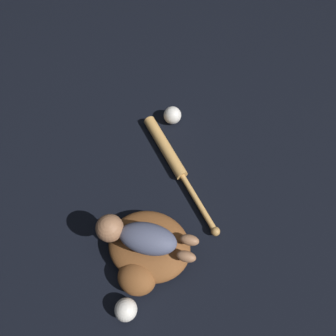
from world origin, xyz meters
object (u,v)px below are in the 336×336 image
object	(u,v)px
baby_figure	(139,235)
baseball	(172,115)
baseball_bat	(171,157)
baseball_spare	(126,310)
baseball_glove	(148,250)

from	to	relation	value
baby_figure	baseball	bearing A→B (deg)	-78.52
baby_figure	baseball	size ratio (longest dim) A/B	4.50
baby_figure	baseball_bat	world-z (taller)	baby_figure
baseball	baseball_spare	bearing A→B (deg)	101.65
baby_figure	baseball_bat	size ratio (longest dim) A/B	0.75
baseball_bat	baseball_spare	world-z (taller)	baseball_spare
baseball_glove	baby_figure	world-z (taller)	baby_figure
baseball_glove	baby_figure	distance (m)	0.10
baseball_bat	baseball	bearing A→B (deg)	-68.72
baseball_glove	baseball	world-z (taller)	baseball_glove
baseball_glove	baseball	bearing A→B (deg)	-75.76
baby_figure	baseball	world-z (taller)	baby_figure
baby_figure	baseball_spare	world-z (taller)	baby_figure
baseball_bat	baseball	world-z (taller)	baseball
baby_figure	baseball_spare	size ratio (longest dim) A/B	4.66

